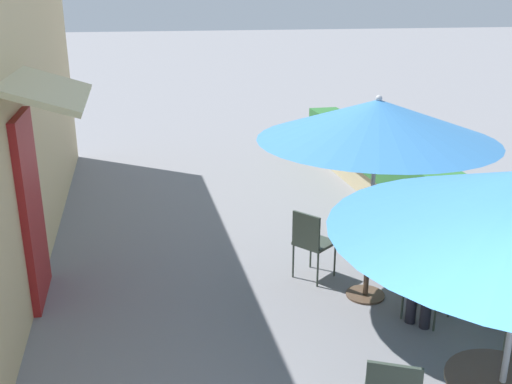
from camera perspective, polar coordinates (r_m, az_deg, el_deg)
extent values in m
cube|color=#D6B784|center=(6.95, -23.22, 7.98)|extent=(0.24, 11.25, 4.20)
cube|color=maroon|center=(6.64, -21.51, -1.68)|extent=(0.08, 0.96, 2.10)
cube|color=beige|center=(6.29, -20.12, 9.67)|extent=(0.78, 1.80, 0.30)
cube|color=tan|center=(8.32, 17.39, -3.24)|extent=(0.44, 10.25, 0.45)
cube|color=#2D6B33|center=(8.15, 17.73, 0.06)|extent=(0.60, 9.74, 0.56)
cylinder|color=brown|center=(4.46, 23.41, -17.09)|extent=(0.77, 0.77, 0.02)
cylinder|color=#B7B7BC|center=(4.26, 24.07, -12.95)|extent=(0.04, 0.04, 2.20)
cylinder|color=brown|center=(6.74, 10.87, -10.05)|extent=(0.44, 0.44, 0.02)
cylinder|color=brown|center=(6.58, 11.06, -7.33)|extent=(0.06, 0.06, 0.72)
cylinder|color=brown|center=(6.43, 11.25, -4.48)|extent=(0.77, 0.77, 0.02)
cylinder|color=#B7B7BC|center=(6.29, 11.47, -1.33)|extent=(0.04, 0.04, 2.20)
cone|color=#387ABC|center=(6.04, 12.05, 7.08)|extent=(2.50, 2.50, 0.42)
sphere|color=#B7B7BC|center=(6.00, 12.19, 9.14)|extent=(0.07, 0.07, 0.07)
cube|color=#384238|center=(6.26, 16.88, -8.40)|extent=(0.56, 0.56, 0.04)
cube|color=#384238|center=(6.33, 17.76, -6.09)|extent=(0.25, 0.32, 0.42)
cylinder|color=#384238|center=(6.28, 14.47, -10.40)|extent=(0.02, 0.02, 0.45)
cylinder|color=#384238|center=(6.16, 17.50, -11.33)|extent=(0.02, 0.02, 0.45)
cylinder|color=#384238|center=(6.57, 15.92, -9.16)|extent=(0.02, 0.02, 0.45)
cylinder|color=#384238|center=(6.45, 18.83, -10.01)|extent=(0.02, 0.02, 0.45)
cylinder|color=#23232D|center=(6.24, 15.31, -10.57)|extent=(0.11, 0.11, 0.47)
cylinder|color=#23232D|center=(6.19, 16.66, -10.99)|extent=(0.11, 0.11, 0.47)
cube|color=#23232D|center=(6.15, 16.59, -8.05)|extent=(0.47, 0.46, 0.12)
cube|color=white|center=(6.14, 17.25, -5.59)|extent=(0.38, 0.40, 0.50)
sphere|color=tan|center=(5.98, 17.51, -2.42)|extent=(0.20, 0.20, 0.20)
cube|color=#384238|center=(6.89, 5.89, -5.06)|extent=(0.56, 0.56, 0.04)
cube|color=#384238|center=(6.67, 5.03, -3.91)|extent=(0.25, 0.32, 0.42)
cylinder|color=#384238|center=(7.03, 7.89, -6.66)|extent=(0.02, 0.02, 0.45)
cylinder|color=#384238|center=(7.21, 5.49, -5.88)|extent=(0.02, 0.02, 0.45)
cylinder|color=#384238|center=(6.76, 6.19, -7.68)|extent=(0.02, 0.02, 0.45)
cylinder|color=#384238|center=(6.95, 3.74, -6.84)|extent=(0.02, 0.02, 0.45)
cylinder|color=white|center=(6.51, 11.77, -3.65)|extent=(0.07, 0.07, 0.09)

